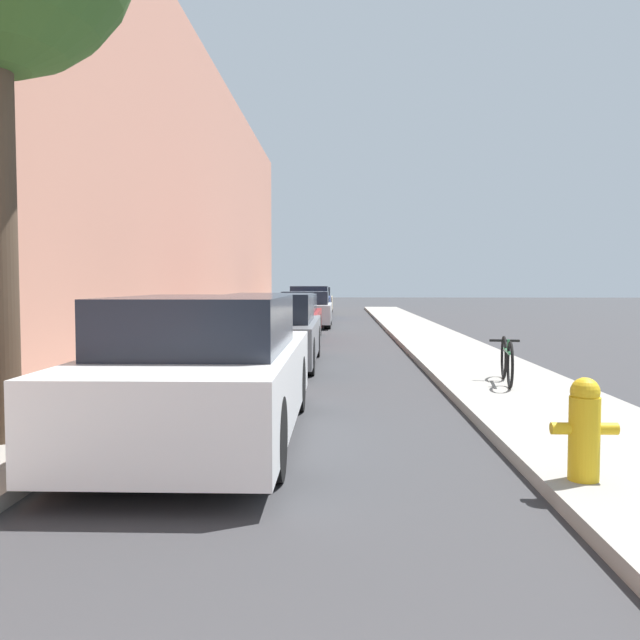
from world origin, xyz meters
TOP-DOWN VIEW (x-y plane):
  - ground_plane at (0.00, 16.00)m, footprint 120.00×120.00m
  - sidewalk_left at (-2.90, 16.00)m, footprint 2.00×52.00m
  - sidewalk_right at (2.90, 16.00)m, footprint 2.00×52.00m
  - building_facade_left at (-4.25, 16.00)m, footprint 0.70×52.00m
  - parked_car_white at (-0.92, 7.13)m, footprint 1.78×4.65m
  - parked_car_grey at (-0.88, 13.15)m, footprint 1.71×4.63m
  - parked_car_red at (-1.01, 18.81)m, footprint 1.70×4.64m
  - parked_car_silver at (-0.84, 24.52)m, footprint 1.83×4.01m
  - parked_car_navy at (-0.96, 30.32)m, footprint 1.83×4.60m
  - parked_car_champagne at (-0.97, 35.49)m, footprint 1.91×4.18m
  - fire_hydrant at (2.20, 5.44)m, footprint 0.48×0.22m
  - bicycle at (2.81, 10.18)m, footprint 0.44×1.59m

SIDE VIEW (x-z plane):
  - ground_plane at x=0.00m, z-range 0.00..0.00m
  - sidewalk_left at x=-2.90m, z-range 0.00..0.12m
  - sidewalk_right at x=2.90m, z-range 0.00..0.12m
  - bicycle at x=2.81m, z-range 0.13..0.78m
  - fire_hydrant at x=2.20m, z-range 0.13..0.89m
  - parked_car_red at x=-1.01m, z-range -0.02..1.25m
  - parked_car_silver at x=-0.84m, z-range -0.02..1.26m
  - parked_car_grey at x=-0.88m, z-range -0.03..1.34m
  - parked_car_champagne at x=-0.97m, z-range -0.02..1.36m
  - parked_car_white at x=-0.92m, z-range -0.03..1.41m
  - parked_car_navy at x=-0.96m, z-range -0.03..1.43m
  - building_facade_left at x=-4.25m, z-range 0.00..9.03m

